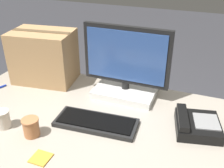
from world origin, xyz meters
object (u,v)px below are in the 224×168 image
paper_cup_right (31,127)px  sticky_note_pad (41,158)px  monitor (126,71)px  paper_cup_left (3,119)px  cardboard_box (44,56)px  keyboard (96,122)px  desk_phone (196,125)px

paper_cup_right → sticky_note_pad: 0.18m
monitor → paper_cup_left: monitor is taller
cardboard_box → keyboard: bearing=-33.0°
keyboard → cardboard_box: (-0.51, 0.33, 0.15)m
keyboard → paper_cup_left: bearing=-160.8°
monitor → desk_phone: monitor is taller
paper_cup_left → paper_cup_right: paper_cup_left is taller
paper_cup_left → keyboard: bearing=23.6°
monitor → keyboard: size_ratio=1.19×
cardboard_box → desk_phone: bearing=-11.2°
sticky_note_pad → monitor: bearing=75.9°
keyboard → sticky_note_pad: size_ratio=5.29×
monitor → paper_cup_right: bearing=-118.9°
paper_cup_left → cardboard_box: bearing=100.4°
paper_cup_left → cardboard_box: size_ratio=0.22×
cardboard_box → sticky_note_pad: bearing=-58.3°
paper_cup_right → sticky_note_pad: size_ratio=1.13×
keyboard → paper_cup_right: paper_cup_right is taller
keyboard → sticky_note_pad: 0.32m
paper_cup_left → paper_cup_right: bearing=-0.8°
monitor → sticky_note_pad: size_ratio=6.29×
desk_phone → monitor: bearing=142.5°
paper_cup_left → monitor: bearing=48.7°
sticky_note_pad → desk_phone: bearing=36.6°
paper_cup_right → cardboard_box: size_ratio=0.22×
sticky_note_pad → keyboard: bearing=68.1°
paper_cup_right → sticky_note_pad: bearing=-42.2°
paper_cup_left → cardboard_box: cardboard_box is taller
cardboard_box → sticky_note_pad: cardboard_box is taller
monitor → paper_cup_right: size_ratio=5.56×
keyboard → cardboard_box: bearing=142.7°
desk_phone → paper_cup_right: (-0.72, -0.32, 0.01)m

